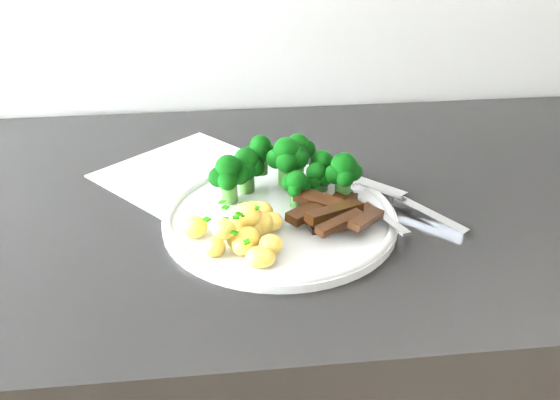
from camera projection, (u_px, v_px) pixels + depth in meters
name	position (u px, v px, depth m)	size (l,w,h in m)	color
recipe_paper	(213.00, 184.00, 0.80)	(0.34, 0.34, 0.00)	white
plate	(280.00, 217.00, 0.71)	(0.27, 0.27, 0.02)	white
broccoli	(284.00, 165.00, 0.74)	(0.18, 0.11, 0.07)	#356C25
potatoes	(246.00, 232.00, 0.65)	(0.11, 0.12, 0.04)	#FFD557
beef_strips	(335.00, 213.00, 0.69)	(0.11, 0.11, 0.03)	black
fork	(373.00, 206.00, 0.71)	(0.05, 0.15, 0.01)	silver
knife	(411.00, 207.00, 0.73)	(0.13, 0.17, 0.02)	silver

